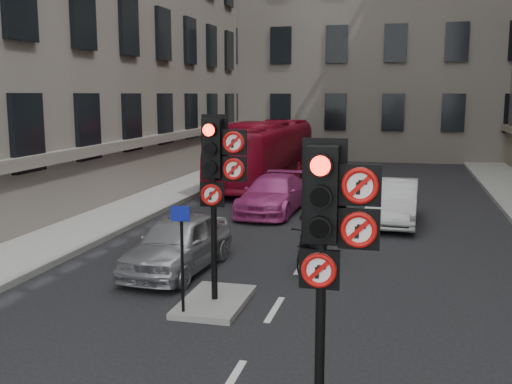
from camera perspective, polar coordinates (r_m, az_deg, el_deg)
The scene contains 12 objects.
pavement_left at distance 20.45m, azimuth -14.04°, elevation -2.22°, with size 3.00×50.00×0.16m, color gray.
centre_island at distance 11.92m, azimuth -3.95°, elevation -10.36°, with size 1.20×2.00×0.12m, color gray.
building_far at distance 44.14m, azimuth 11.27°, elevation 16.86°, with size 30.00×14.00×20.00m, color #6E665D.
signal_near at distance 6.88m, azimuth 7.02°, elevation -3.24°, with size 0.91×0.40×3.58m.
signal_far at distance 11.28m, azimuth -3.70°, elevation 2.33°, with size 0.91×0.40×3.58m.
car_silver at distance 14.05m, azimuth -7.40°, elevation -4.85°, with size 1.54×3.83×1.30m, color #A8A9B0.
car_white at distance 19.49m, azimuth 12.96°, elevation -0.92°, with size 1.46×4.18×1.38m, color silver.
car_pink at distance 20.67m, azimuth 1.64°, elevation -0.23°, with size 1.80×4.44×1.29m, color #BF388A.
bus_red at distance 27.13m, azimuth 0.85°, elevation 3.73°, with size 2.41×10.28×2.86m, color maroon.
motorcycle at distance 14.19m, azimuth 4.73°, elevation -5.09°, with size 0.51×1.82×1.09m, color black.
motorcyclist at distance 13.93m, azimuth 5.33°, elevation -3.75°, with size 0.68×0.45×1.86m, color black.
info_sign at distance 10.91m, azimuth -7.10°, elevation -4.94°, with size 0.34×0.12×1.98m.
Camera 1 is at (2.27, -5.68, 4.07)m, focal length 42.00 mm.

